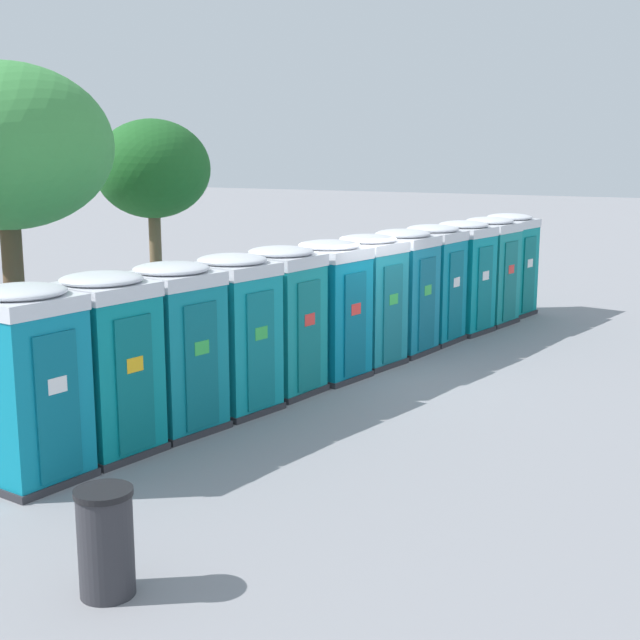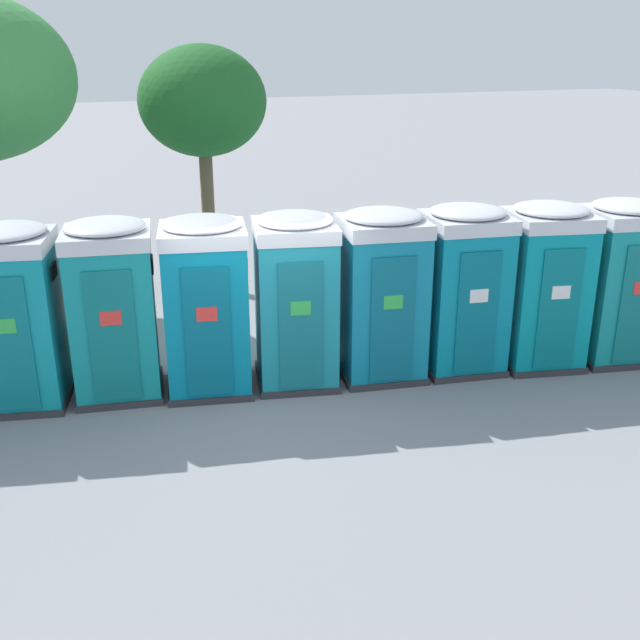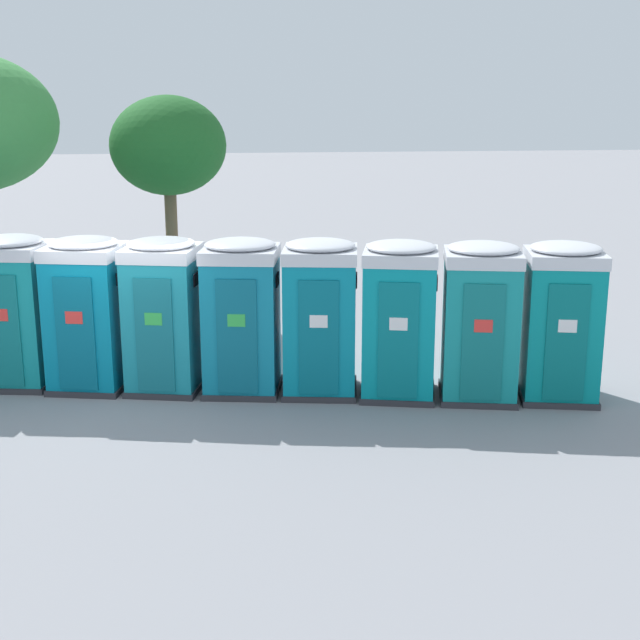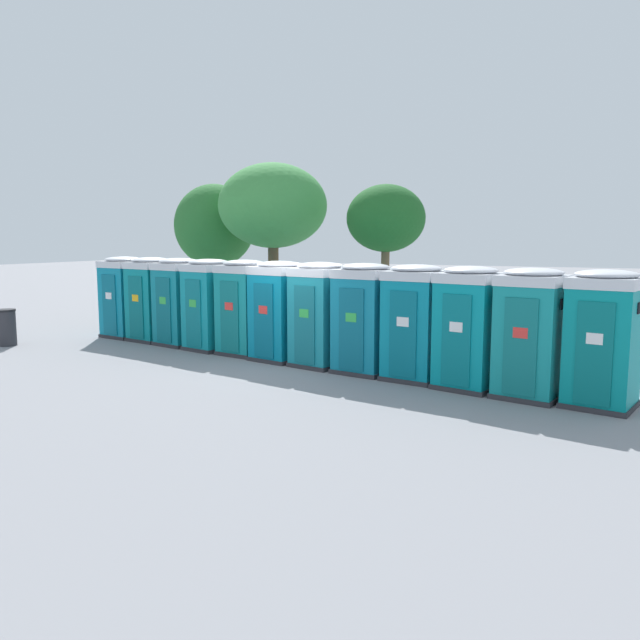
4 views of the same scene
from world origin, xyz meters
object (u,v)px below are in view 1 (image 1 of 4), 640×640
object	(u,v)px
portapotty_1	(106,363)
portapotty_6	(368,299)
portapotty_3	(234,332)
portapotty_9	(462,276)
portapotty_5	(329,309)
portapotty_2	(174,347)
portapotty_4	(282,320)
street_tree_1	(153,170)
portapotty_7	(402,291)
portapotty_0	(27,383)
portapotty_8	(432,283)
street_tree_2	(5,148)
portapotty_11	(508,264)
trash_can	(106,542)
portapotty_10	(488,270)

from	to	relation	value
portapotty_1	portapotty_6	bearing A→B (deg)	-11.69
portapotty_3	portapotty_9	xyz separation A→B (m)	(7.53, -1.51, -0.00)
portapotty_5	portapotty_2	bearing A→B (deg)	168.01
portapotty_4	street_tree_1	world-z (taller)	street_tree_1
portapotty_7	portapotty_9	size ratio (longest dim) A/B	1.00
portapotty_0	portapotty_5	distance (m)	6.40
portapotty_0	portapotty_2	distance (m)	2.56
portapotty_4	portapotty_8	distance (m)	5.12
portapotty_7	street_tree_2	bearing A→B (deg)	135.67
portapotty_7	portapotty_8	bearing A→B (deg)	-9.39
portapotty_2	portapotty_9	xyz separation A→B (m)	(8.77, -1.79, 0.00)
portapotty_4	portapotty_9	size ratio (longest dim) A/B	1.00
portapotty_11	trash_can	world-z (taller)	portapotty_11
portapotty_0	portapotty_9	world-z (taller)	same
street_tree_2	portapotty_4	bearing A→B (deg)	-70.07
portapotty_1	street_tree_1	xyz separation A→B (m)	(6.20, 3.62, 2.40)
trash_can	portapotty_11	bearing A→B (deg)	0.27
portapotty_1	trash_can	bearing A→B (deg)	-141.60
portapotty_6	trash_can	world-z (taller)	portapotty_6
portapotty_3	portapotty_8	xyz separation A→B (m)	(6.28, -1.20, -0.00)
portapotty_5	portapotty_7	xyz separation A→B (m)	(2.52, -0.47, -0.00)
portapotty_0	portapotty_3	size ratio (longest dim) A/B	1.00
portapotty_0	portapotty_10	world-z (taller)	same
portapotty_0	portapotty_3	distance (m)	3.84
portapotty_5	portapotty_7	size ratio (longest dim) A/B	1.00
street_tree_2	portapotty_7	bearing A→B (deg)	-44.33
portapotty_4	portapotty_3	bearing A→B (deg)	171.39
portapotty_2	portapotty_4	xyz separation A→B (m)	(2.52, -0.47, 0.00)
portapotty_3	portapotty_5	xyz separation A→B (m)	(2.51, -0.52, -0.00)
portapotty_2	portapotty_4	size ratio (longest dim) A/B	1.00
portapotty_5	trash_can	bearing A→B (deg)	-169.73
street_tree_1	portapotty_6	bearing A→B (deg)	-89.30
portapotty_4	street_tree_2	size ratio (longest dim) A/B	0.45
portapotty_5	portapotty_10	world-z (taller)	same
portapotty_6	street_tree_1	distance (m)	5.47
portapotty_11	portapotty_2	bearing A→B (deg)	168.92
portapotty_11	trash_can	size ratio (longest dim) A/B	2.39
street_tree_1	trash_can	distance (m)	11.69
portapotty_7	street_tree_1	bearing A→B (deg)	104.35
portapotty_7	portapotty_9	distance (m)	2.56
portapotty_6	trash_can	xyz separation A→B (m)	(-9.48, -1.25, -0.75)
portapotty_4	portapotty_6	bearing A→B (deg)	-12.71
portapotty_0	street_tree_1	world-z (taller)	street_tree_1
portapotty_2	trash_can	world-z (taller)	portapotty_2
portapotty_6	portapotty_11	distance (m)	6.40
portapotty_9	portapotty_8	bearing A→B (deg)	165.86
portapotty_6	portapotty_7	size ratio (longest dim) A/B	1.00
portapotty_1	portapotty_5	size ratio (longest dim) A/B	1.00
portapotty_1	street_tree_2	xyz separation A→B (m)	(2.15, 3.71, 2.89)
portapotty_0	portapotty_3	world-z (taller)	same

